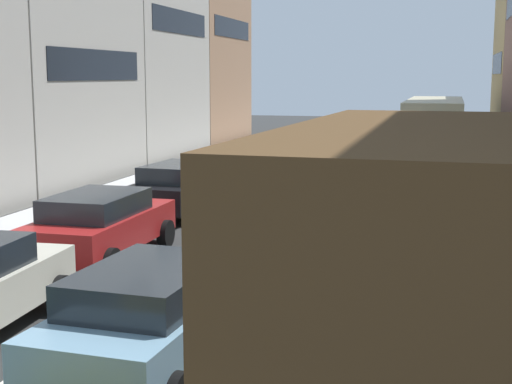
{
  "coord_description": "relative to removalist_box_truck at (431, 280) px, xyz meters",
  "views": [
    {
      "loc": [
        3.76,
        -2.66,
        4.01
      ],
      "look_at": [
        0.0,
        12.0,
        1.6
      ],
      "focal_mm": 51.53,
      "sensor_mm": 36.0,
      "label": 1
    }
  ],
  "objects": [
    {
      "name": "coupe_centre_lane_fourth",
      "position": [
        -3.66,
        12.41,
        -1.18
      ],
      "size": [
        2.3,
        4.41,
        1.49
      ],
      "rotation": [
        0.0,
        0.0,
        1.64
      ],
      "color": "#B29319",
      "rests_on": "ground"
    },
    {
      "name": "lane_stripe_left",
      "position": [
        -5.39,
        15.3,
        -1.97
      ],
      "size": [
        0.16,
        60.0,
        0.01
      ],
      "primitive_type": "cube",
      "color": "silver",
      "rests_on": "ground"
    },
    {
      "name": "sedan_centre_lane_fifth",
      "position": [
        -3.78,
        18.36,
        -1.18
      ],
      "size": [
        2.27,
        4.4,
        1.49
      ],
      "rotation": [
        0.0,
        0.0,
        1.63
      ],
      "color": "silver",
      "rests_on": "ground"
    },
    {
      "name": "sedan_centre_lane_second",
      "position": [
        -3.66,
        1.61,
        -1.18
      ],
      "size": [
        2.26,
        4.4,
        1.49
      ],
      "rotation": [
        0.0,
        0.0,
        1.51
      ],
      "color": "#759EB7",
      "rests_on": "ground"
    },
    {
      "name": "building_row_left",
      "position": [
        -15.69,
        17.22,
        4.08
      ],
      "size": [
        7.2,
        43.9,
        14.25
      ],
      "rotation": [
        0.0,
        0.0,
        1.57
      ],
      "color": "beige",
      "rests_on": "ground"
    },
    {
      "name": "lane_stripe_right",
      "position": [
        -1.99,
        15.3,
        -1.97
      ],
      "size": [
        0.16,
        60.0,
        0.01
      ],
      "primitive_type": "cube",
      "color": "silver",
      "rests_on": "ground"
    },
    {
      "name": "hatchback_centre_lane_third",
      "position": [
        -3.66,
        7.66,
        -1.18
      ],
      "size": [
        2.28,
        4.4,
        1.49
      ],
      "rotation": [
        0.0,
        0.0,
        1.51
      ],
      "color": "#194C8C",
      "rests_on": "ground"
    },
    {
      "name": "bus_mid_queue_primary",
      "position": [
        -0.39,
        28.34,
        -0.21
      ],
      "size": [
        2.88,
        10.52,
        2.9
      ],
      "rotation": [
        0.0,
        0.0,
        1.56
      ],
      "color": "#BFB793",
      "rests_on": "ground"
    },
    {
      "name": "sidewalk_left",
      "position": [
        -10.39,
        15.3,
        -1.9
      ],
      "size": [
        2.6,
        64.0,
        0.14
      ],
      "primitive_type": "cube",
      "color": "#BBBBBB",
      "rests_on": "ground"
    },
    {
      "name": "sedan_right_lane_behind_truck",
      "position": [
        -0.16,
        7.07,
        -1.18
      ],
      "size": [
        2.17,
        4.36,
        1.49
      ],
      "rotation": [
        0.0,
        0.0,
        1.54
      ],
      "color": "gray",
      "rests_on": "ground"
    },
    {
      "name": "sedan_left_lane_third",
      "position": [
        -7.15,
        7.03,
        -1.18
      ],
      "size": [
        2.1,
        4.32,
        1.49
      ],
      "rotation": [
        0.0,
        0.0,
        1.56
      ],
      "color": "#A51E1E",
      "rests_on": "ground"
    },
    {
      "name": "sedan_left_lane_fourth",
      "position": [
        -7.29,
        12.56,
        -1.18
      ],
      "size": [
        2.3,
        4.41,
        1.49
      ],
      "rotation": [
        0.0,
        0.0,
        1.5
      ],
      "color": "black",
      "rests_on": "ground"
    },
    {
      "name": "removalist_box_truck",
      "position": [
        0.0,
        0.0,
        0.0
      ],
      "size": [
        2.96,
        7.79,
        3.58
      ],
      "rotation": [
        0.0,
        0.0,
        1.53
      ],
      "color": "#1E5933",
      "rests_on": "ground"
    }
  ]
}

